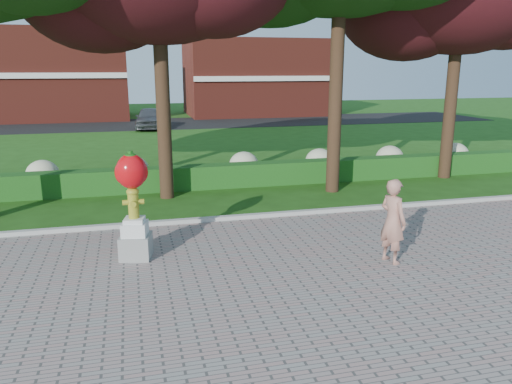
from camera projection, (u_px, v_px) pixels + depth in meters
ground at (281, 259)px, 10.93m from camera, size 100.00×100.00×0.00m
walkway at (362, 358)px, 7.16m from camera, size 40.00×14.00×0.04m
curb at (249, 217)px, 13.73m from camera, size 40.00×0.18×0.15m
lawn_hedge at (222, 176)px, 17.42m from camera, size 24.00×0.70×0.80m
hydrangea_row at (233, 165)px, 18.46m from camera, size 20.10×1.10×0.99m
street at (172, 123)px, 37.26m from camera, size 50.00×8.00×0.02m
building_left at (37, 75)px, 39.68m from camera, size 14.00×8.00×7.00m
building_right at (256, 78)px, 44.03m from camera, size 12.00×8.00×6.40m
hydrant_sculpture at (133, 202)px, 10.61m from camera, size 0.76×0.76×2.36m
woman at (393, 221)px, 10.46m from camera, size 0.61×0.76×1.81m
parked_car at (149, 118)px, 33.85m from camera, size 2.13×4.36×1.43m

